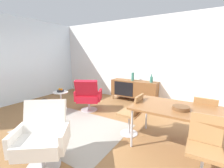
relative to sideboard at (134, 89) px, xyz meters
name	(u,v)px	position (x,y,z in m)	size (l,w,h in m)	color
ground_plane	(89,127)	(-0.09, -2.30, -0.44)	(8.32, 8.32, 0.00)	olive
wall_back	(136,60)	(-0.09, 0.30, 0.96)	(6.80, 0.12, 2.80)	white
wall_window_left	(10,61)	(-3.29, -2.30, 0.96)	(0.12, 5.60, 2.80)	silver
sideboard	(134,89)	(0.00, 0.00, 0.00)	(1.60, 0.45, 0.72)	brown
vase_cobalt	(151,79)	(0.59, 0.00, 0.38)	(0.10, 0.10, 0.27)	#337266
vase_sculptural_dark	(133,77)	(-0.06, 0.00, 0.42)	(0.10, 0.10, 0.28)	#337266
dining_table	(182,111)	(1.75, -2.11, 0.26)	(1.60, 0.90, 0.74)	brown
wooden_bowl_on_table	(181,108)	(1.75, -2.20, 0.33)	(0.26, 0.26, 0.06)	brown
dining_chair_near_window	(132,113)	(0.86, -2.11, 0.03)	(0.43, 0.40, 0.86)	#9E7042
dining_chair_front_right	(204,147)	(2.10, -2.67, 0.03)	(0.41, 0.43, 0.86)	#9E7042
dining_chair_back_right	(204,116)	(2.10, -1.55, 0.03)	(0.43, 0.45, 0.86)	#9E7042
lounge_chair_red	(88,95)	(-0.74, -1.55, 0.03)	(0.88, 0.86, 0.95)	red
armchair_black_shell	(43,135)	(0.09, -3.55, 0.03)	(0.90, 0.90, 0.95)	silver
side_table_round	(61,98)	(-1.56, -1.83, -0.12)	(0.44, 0.44, 0.52)	white
fruit_bowl	(60,91)	(-1.56, -1.83, 0.12)	(0.20, 0.20, 0.11)	#262628
magazine_stack	(43,102)	(-2.46, -1.85, -0.38)	(0.31, 0.40, 0.11)	gold
area_rug	(74,128)	(-0.32, -2.55, -0.44)	(2.20, 1.70, 0.01)	gray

